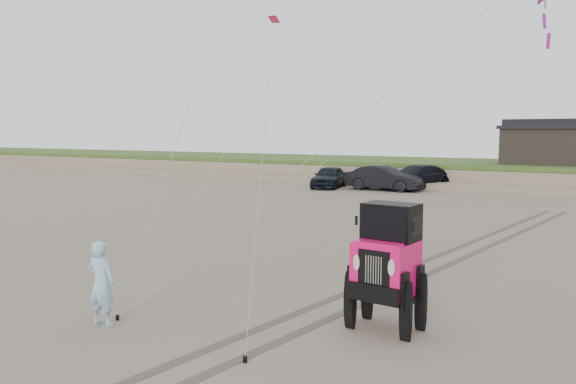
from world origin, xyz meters
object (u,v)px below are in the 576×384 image
truck_a (329,177)px  truck_b (384,178)px  jeep (386,280)px  cabin (548,144)px  truck_c (416,177)px  man (101,283)px

truck_a → truck_b: truck_b is taller
truck_b → truck_a: bearing=94.1°
truck_a → jeep: jeep is taller
jeep → cabin: bearing=96.3°
cabin → jeep: (0.82, -35.18, -2.19)m
truck_c → cabin: bearing=62.9°
jeep → man: bearing=-146.7°
truck_c → jeep: 29.86m
truck_a → jeep: 30.09m
cabin → truck_b: size_ratio=1.20×
truck_a → truck_c: (5.89, 2.24, 0.06)m
truck_b → truck_c: truck_b is taller
truck_c → truck_b: bearing=-108.3°
cabin → truck_c: cabin is taller
cabin → truck_b: bearing=-138.1°
truck_b → jeep: size_ratio=0.94×
truck_c → man: bearing=-61.1°
jeep → man: jeep is taller
man → cabin: bearing=-104.8°
truck_a → jeep: (14.54, -26.34, 0.24)m
truck_a → jeep: bearing=-73.2°
truck_a → jeep: size_ratio=0.84×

